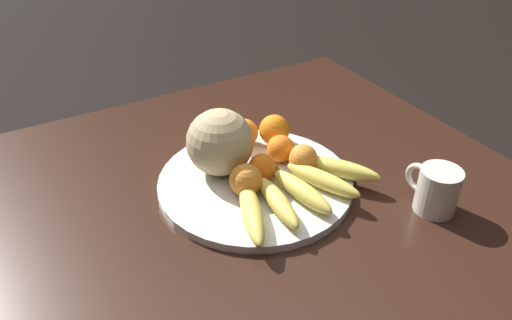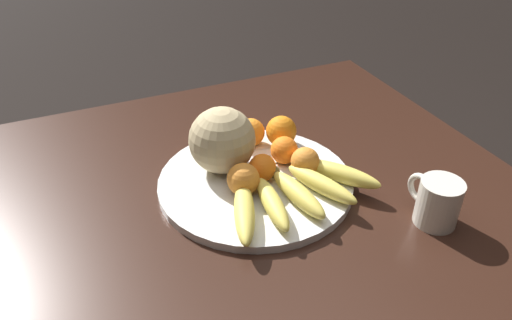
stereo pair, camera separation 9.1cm
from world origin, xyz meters
The scene contains 12 objects.
kitchen_table centered at (0.00, 0.00, 0.62)m, with size 1.23×0.99×0.72m.
fruit_bowl centered at (-0.06, 0.00, 0.73)m, with size 0.40×0.40×0.02m.
melon centered at (-0.02, -0.06, 0.81)m, with size 0.14×0.14×0.14m.
banana_bunch centered at (-0.11, 0.10, 0.75)m, with size 0.34×0.20×0.04m.
orange_front_left centered at (-0.02, 0.03, 0.77)m, with size 0.07×0.07×0.07m.
orange_front_right centered at (-0.15, -0.03, 0.77)m, with size 0.06×0.06×0.06m.
orange_mid_center centered at (-0.08, 0.01, 0.76)m, with size 0.06×0.06×0.06m.
orange_back_left centered at (-0.17, -0.10, 0.77)m, with size 0.07×0.07×0.07m.
orange_back_right centered at (-0.11, -0.13, 0.77)m, with size 0.06×0.06×0.06m.
orange_top_small centered at (-0.17, 0.02, 0.77)m, with size 0.06×0.06×0.06m.
produce_tag centered at (-0.12, -0.05, 0.74)m, with size 0.10×0.07×0.00m.
ceramic_mug centered at (-0.33, 0.24, 0.76)m, with size 0.08×0.12×0.09m.
Camera 1 is at (0.35, 0.73, 1.35)m, focal length 35.00 mm.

